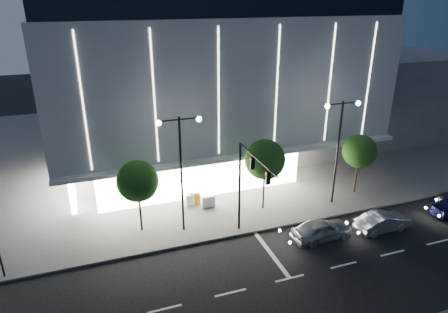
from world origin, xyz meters
TOP-DOWN VIEW (x-y plane):
  - ground at (0.00, 0.00)m, footprint 160.00×160.00m
  - sidewalk_museum at (5.00, 24.00)m, footprint 70.00×40.00m
  - museum at (2.98, 22.31)m, footprint 30.00×25.80m
  - annex_building at (26.00, 24.00)m, footprint 16.00×20.00m
  - traffic_mast at (1.00, 3.34)m, footprint 0.33×5.89m
  - street_lamp_west at (-3.00, 6.00)m, footprint 3.16×0.36m
  - street_lamp_east at (10.00, 6.00)m, footprint 3.16×0.36m
  - tree_left at (-5.97, 7.02)m, footprint 3.02×3.02m
  - tree_mid at (4.03, 7.02)m, footprint 3.25×3.25m
  - tree_right at (13.03, 7.02)m, footprint 2.91×2.91m
  - car_lead at (6.24, 1.70)m, footprint 4.69×2.11m
  - car_second at (11.26, 1.19)m, footprint 4.41×1.72m
  - barrier_b at (-1.42, 9.43)m, footprint 1.13×0.42m
  - barrier_c at (-1.24, 9.47)m, footprint 1.13×0.52m
  - barrier_d at (-0.23, 8.59)m, footprint 1.11×0.28m

SIDE VIEW (x-z plane):
  - ground at x=0.00m, z-range 0.00..0.00m
  - sidewalk_museum at x=5.00m, z-range 0.00..0.15m
  - barrier_b at x=-1.42m, z-range 0.15..1.15m
  - barrier_c at x=-1.24m, z-range 0.15..1.15m
  - barrier_d at x=-0.23m, z-range 0.15..1.15m
  - car_second at x=11.26m, z-range 0.00..1.43m
  - car_lead at x=6.24m, z-range 0.00..1.56m
  - tree_right at x=13.03m, z-range 1.13..6.64m
  - tree_left at x=-5.97m, z-range 1.17..6.90m
  - tree_mid at x=4.03m, z-range 1.26..7.41m
  - annex_building at x=26.00m, z-range 0.00..10.00m
  - traffic_mast at x=1.00m, z-range 1.49..8.56m
  - street_lamp_west at x=-3.00m, z-range 1.46..10.46m
  - street_lamp_east at x=10.00m, z-range 1.46..10.46m
  - museum at x=2.98m, z-range 0.27..18.27m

